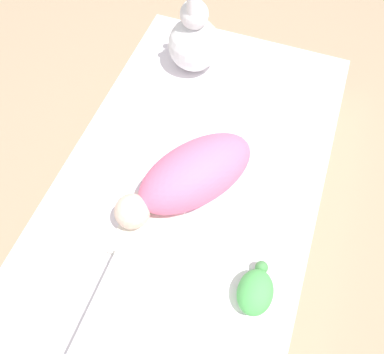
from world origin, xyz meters
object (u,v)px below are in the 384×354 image
(pillow, at_px, (146,335))
(bunny_plush, at_px, (194,40))
(turtle_plush, at_px, (255,291))
(swaddled_baby, at_px, (191,176))

(pillow, distance_m, bunny_plush, 1.03)
(bunny_plush, relative_size, turtle_plush, 2.22)
(swaddled_baby, distance_m, pillow, 0.47)
(bunny_plush, bearing_deg, swaddled_baby, -161.27)
(swaddled_baby, relative_size, turtle_plush, 2.88)
(swaddled_baby, bearing_deg, pillow, 41.81)
(bunny_plush, bearing_deg, pillow, -167.23)
(pillow, xyz_separation_m, turtle_plush, (0.20, -0.24, -0.00))
(turtle_plush, bearing_deg, pillow, 131.00)
(swaddled_baby, xyz_separation_m, turtle_plush, (-0.26, -0.28, -0.04))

